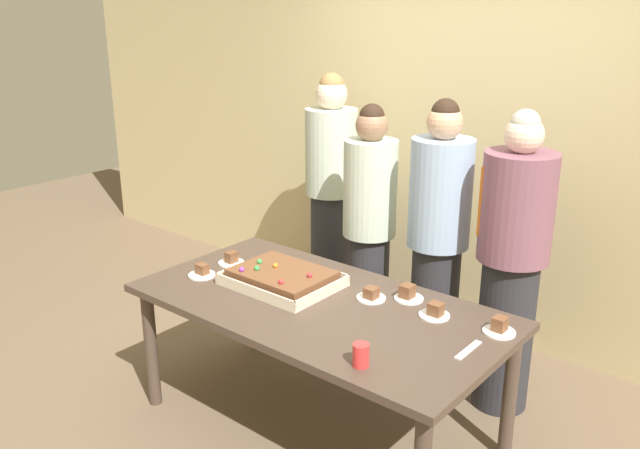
{
  "coord_description": "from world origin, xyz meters",
  "views": [
    {
      "loc": [
        1.94,
        -2.33,
        2.16
      ],
      "look_at": [
        -0.12,
        0.15,
        1.09
      ],
      "focal_mm": 37.12,
      "sensor_mm": 36.0,
      "label": 1
    }
  ],
  "objects_px": {
    "person_striped_tie_right": "(331,195)",
    "plated_slice_near_left": "(408,294)",
    "plated_slice_center_back": "(202,272)",
    "person_green_shirt_behind": "(512,263)",
    "plated_slice_center_front": "(231,260)",
    "person_far_right_suit": "(438,243)",
    "plated_slice_near_right": "(371,295)",
    "cake_server_utensil": "(468,350)",
    "person_serving_front": "(369,232)",
    "plated_slice_far_left": "(499,328)",
    "plated_slice_far_right": "(435,312)",
    "drink_cup_nearest": "(361,355)",
    "party_table": "(319,316)",
    "sheet_cake": "(282,278)"
  },
  "relations": [
    {
      "from": "plated_slice_center_back",
      "to": "person_striped_tie_right",
      "type": "relative_size",
      "value": 0.09
    },
    {
      "from": "party_table",
      "to": "plated_slice_near_left",
      "type": "height_order",
      "value": "plated_slice_near_left"
    },
    {
      "from": "person_far_right_suit",
      "to": "drink_cup_nearest",
      "type": "bearing_deg",
      "value": 47.53
    },
    {
      "from": "plated_slice_near_right",
      "to": "drink_cup_nearest",
      "type": "xyz_separation_m",
      "value": [
        0.34,
        -0.56,
        0.03
      ]
    },
    {
      "from": "plated_slice_center_front",
      "to": "cake_server_utensil",
      "type": "distance_m",
      "value": 1.54
    },
    {
      "from": "person_green_shirt_behind",
      "to": "plated_slice_near_right",
      "type": "bearing_deg",
      "value": 14.03
    },
    {
      "from": "sheet_cake",
      "to": "plated_slice_near_left",
      "type": "height_order",
      "value": "sheet_cake"
    },
    {
      "from": "plated_slice_near_left",
      "to": "plated_slice_center_front",
      "type": "bearing_deg",
      "value": -167.22
    },
    {
      "from": "plated_slice_far_left",
      "to": "person_striped_tie_right",
      "type": "height_order",
      "value": "person_striped_tie_right"
    },
    {
      "from": "plated_slice_center_back",
      "to": "person_serving_front",
      "type": "bearing_deg",
      "value": 64.13
    },
    {
      "from": "plated_slice_near_left",
      "to": "plated_slice_far_left",
      "type": "height_order",
      "value": "plated_slice_near_left"
    },
    {
      "from": "person_serving_front",
      "to": "party_table",
      "type": "bearing_deg",
      "value": 20.41
    },
    {
      "from": "plated_slice_far_right",
      "to": "drink_cup_nearest",
      "type": "height_order",
      "value": "drink_cup_nearest"
    },
    {
      "from": "sheet_cake",
      "to": "plated_slice_center_front",
      "type": "bearing_deg",
      "value": 175.46
    },
    {
      "from": "plated_slice_near_left",
      "to": "plated_slice_center_back",
      "type": "bearing_deg",
      "value": -156.05
    },
    {
      "from": "plated_slice_near_left",
      "to": "person_serving_front",
      "type": "relative_size",
      "value": 0.09
    },
    {
      "from": "plated_slice_near_right",
      "to": "cake_server_utensil",
      "type": "relative_size",
      "value": 0.75
    },
    {
      "from": "plated_slice_near_left",
      "to": "person_far_right_suit",
      "type": "xyz_separation_m",
      "value": [
        -0.13,
        0.51,
        0.11
      ]
    },
    {
      "from": "cake_server_utensil",
      "to": "person_serving_front",
      "type": "xyz_separation_m",
      "value": [
        -1.07,
        0.76,
        0.1
      ]
    },
    {
      "from": "plated_slice_near_right",
      "to": "plated_slice_center_front",
      "type": "xyz_separation_m",
      "value": [
        -0.91,
        -0.12,
        0.0
      ]
    },
    {
      "from": "plated_slice_center_front",
      "to": "plated_slice_near_right",
      "type": "bearing_deg",
      "value": 7.39
    },
    {
      "from": "cake_server_utensil",
      "to": "person_far_right_suit",
      "type": "bearing_deg",
      "value": 127.87
    },
    {
      "from": "person_striped_tie_right",
      "to": "plated_slice_center_back",
      "type": "bearing_deg",
      "value": -21.46
    },
    {
      "from": "plated_slice_far_right",
      "to": "person_serving_front",
      "type": "height_order",
      "value": "person_serving_front"
    },
    {
      "from": "plated_slice_far_left",
      "to": "plated_slice_center_front",
      "type": "bearing_deg",
      "value": -172.84
    },
    {
      "from": "drink_cup_nearest",
      "to": "cake_server_utensil",
      "type": "xyz_separation_m",
      "value": [
        0.29,
        0.4,
        -0.05
      ]
    },
    {
      "from": "cake_server_utensil",
      "to": "plated_slice_far_left",
      "type": "bearing_deg",
      "value": 83.25
    },
    {
      "from": "drink_cup_nearest",
      "to": "person_far_right_suit",
      "type": "distance_m",
      "value": 1.24
    },
    {
      "from": "plated_slice_far_left",
      "to": "person_striped_tie_right",
      "type": "bearing_deg",
      "value": 152.92
    },
    {
      "from": "plated_slice_far_left",
      "to": "plated_slice_center_back",
      "type": "distance_m",
      "value": 1.62
    },
    {
      "from": "person_green_shirt_behind",
      "to": "person_serving_front",
      "type": "bearing_deg",
      "value": -37.79
    },
    {
      "from": "plated_slice_far_left",
      "to": "person_serving_front",
      "type": "bearing_deg",
      "value": 154.76
    },
    {
      "from": "party_table",
      "to": "plated_slice_far_right",
      "type": "height_order",
      "value": "plated_slice_far_right"
    },
    {
      "from": "plated_slice_center_front",
      "to": "person_striped_tie_right",
      "type": "distance_m",
      "value": 1.06
    },
    {
      "from": "sheet_cake",
      "to": "plated_slice_center_front",
      "type": "xyz_separation_m",
      "value": [
        -0.43,
        0.03,
        -0.02
      ]
    },
    {
      "from": "plated_slice_near_left",
      "to": "person_striped_tie_right",
      "type": "xyz_separation_m",
      "value": [
        -1.15,
        0.81,
        0.14
      ]
    },
    {
      "from": "plated_slice_near_left",
      "to": "plated_slice_far_right",
      "type": "height_order",
      "value": "plated_slice_near_left"
    },
    {
      "from": "plated_slice_near_right",
      "to": "person_green_shirt_behind",
      "type": "relative_size",
      "value": 0.09
    },
    {
      "from": "plated_slice_near_left",
      "to": "person_serving_front",
      "type": "xyz_separation_m",
      "value": [
        -0.59,
        0.48,
        0.08
      ]
    },
    {
      "from": "plated_slice_far_left",
      "to": "person_green_shirt_behind",
      "type": "xyz_separation_m",
      "value": [
        -0.2,
        0.56,
        0.09
      ]
    },
    {
      "from": "person_serving_front",
      "to": "person_striped_tie_right",
      "type": "height_order",
      "value": "person_striped_tie_right"
    },
    {
      "from": "plated_slice_near_right",
      "to": "person_far_right_suit",
      "type": "height_order",
      "value": "person_far_right_suit"
    },
    {
      "from": "person_striped_tie_right",
      "to": "plated_slice_near_left",
      "type": "bearing_deg",
      "value": 28.55
    },
    {
      "from": "plated_slice_near_left",
      "to": "person_green_shirt_behind",
      "type": "distance_m",
      "value": 0.61
    },
    {
      "from": "person_striped_tie_right",
      "to": "person_far_right_suit",
      "type": "height_order",
      "value": "person_striped_tie_right"
    },
    {
      "from": "plated_slice_center_back",
      "to": "plated_slice_near_right",
      "type": "bearing_deg",
      "value": 20.84
    },
    {
      "from": "person_serving_front",
      "to": "person_far_right_suit",
      "type": "distance_m",
      "value": 0.46
    },
    {
      "from": "plated_slice_center_front",
      "to": "person_far_right_suit",
      "type": "relative_size",
      "value": 0.09
    },
    {
      "from": "plated_slice_near_right",
      "to": "plated_slice_center_front",
      "type": "relative_size",
      "value": 1.0
    },
    {
      "from": "drink_cup_nearest",
      "to": "person_green_shirt_behind",
      "type": "height_order",
      "value": "person_green_shirt_behind"
    }
  ]
}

